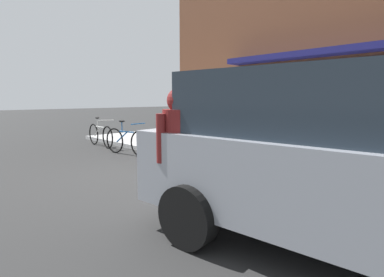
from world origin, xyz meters
TOP-DOWN VIEW (x-y plane):
  - ground_plane at (0.00, 0.00)m, footprint 80.00×80.00m
  - touring_motorcycle at (0.09, 0.40)m, footprint 2.21×0.76m
  - parked_bicycle at (-2.15, 0.59)m, footprint 1.70×0.48m
  - parked_minivan at (4.04, -0.58)m, footprint 4.86×2.52m
  - pedestrian_walking at (2.32, -1.48)m, footprint 0.46×0.55m
  - sandwich_board_sign at (-1.50, 2.35)m, footprint 0.55×0.41m
  - second_bicycle_by_cafe at (-3.98, 0.75)m, footprint 1.75×0.48m

SIDE VIEW (x-z plane):
  - ground_plane at x=0.00m, z-range 0.00..0.00m
  - second_bicycle_by_cafe at x=-3.98m, z-range -0.09..0.85m
  - parked_bicycle at x=-2.15m, z-range -0.09..0.85m
  - sandwich_board_sign at x=-1.50m, z-range 0.12..1.05m
  - touring_motorcycle at x=0.09m, z-range -0.09..1.32m
  - parked_minivan at x=4.04m, z-range 0.05..1.85m
  - pedestrian_walking at x=2.32m, z-range 0.21..1.85m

